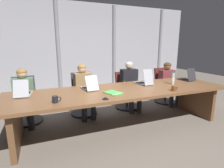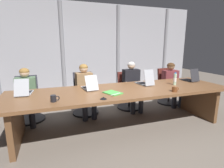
# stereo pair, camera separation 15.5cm
# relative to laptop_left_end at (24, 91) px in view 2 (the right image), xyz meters

# --- Properties ---
(ground_plane) EXTENTS (14.51, 14.51, 0.00)m
(ground_plane) POSITION_rel_laptop_left_end_xyz_m (1.70, -0.25, -0.80)
(ground_plane) COLOR #6B6056
(conference_table) EXTENTS (4.16, 1.19, 0.75)m
(conference_table) POSITION_rel_laptop_left_end_xyz_m (1.70, -0.25, -0.19)
(conference_table) COLOR brown
(conference_table) RESTS_ON ground_plane
(curtain_backdrop) EXTENTS (7.26, 0.17, 2.83)m
(curtain_backdrop) POSITION_rel_laptop_left_end_xyz_m (1.70, 2.42, 0.61)
(curtain_backdrop) COLOR #9999A0
(curtain_backdrop) RESTS_ON ground_plane
(laptop_left_end) EXTENTS (0.27, 0.43, 0.28)m
(laptop_left_end) POSITION_rel_laptop_left_end_xyz_m (0.00, 0.00, 0.00)
(laptop_left_end) COLOR #A8ADB7
(laptop_left_end) RESTS_ON conference_table
(laptop_left_mid) EXTENTS (0.27, 0.45, 0.28)m
(laptop_left_mid) POSITION_rel_laptop_left_end_xyz_m (1.11, -0.01, -0.00)
(laptop_left_mid) COLOR #BCBCC1
(laptop_left_mid) RESTS_ON conference_table
(laptop_center) EXTENTS (0.26, 0.45, 0.33)m
(laptop_center) POSITION_rel_laptop_left_end_xyz_m (2.29, -0.02, 0.01)
(laptop_center) COLOR #A8ADB7
(laptop_center) RESTS_ON conference_table
(laptop_right_mid) EXTENTS (0.23, 0.39, 0.30)m
(laptop_right_mid) POSITION_rel_laptop_left_end_xyz_m (3.47, -0.03, 0.00)
(laptop_right_mid) COLOR #2D2D33
(laptop_right_mid) RESTS_ON conference_table
(office_chair_left_end) EXTENTS (0.60, 0.60, 0.93)m
(office_chair_left_end) POSITION_rel_laptop_left_end_xyz_m (-0.04, 0.71, -0.46)
(office_chair_left_end) COLOR #2D2D38
(office_chair_left_end) RESTS_ON ground_plane
(office_chair_left_mid) EXTENTS (0.60, 0.60, 0.95)m
(office_chair_left_mid) POSITION_rel_laptop_left_end_xyz_m (1.15, 0.72, -0.46)
(office_chair_left_mid) COLOR #2D2D38
(office_chair_left_mid) RESTS_ON ground_plane
(office_chair_center) EXTENTS (0.60, 0.60, 0.90)m
(office_chair_center) POSITION_rel_laptop_left_end_xyz_m (2.26, 0.71, -0.47)
(office_chair_center) COLOR #511E19
(office_chair_center) RESTS_ON ground_plane
(office_chair_right_mid) EXTENTS (0.60, 0.60, 0.94)m
(office_chair_right_mid) POSITION_rel_laptop_left_end_xyz_m (3.45, 0.72, -0.46)
(office_chair_right_mid) COLOR #511E19
(office_chair_right_mid) RESTS_ON ground_plane
(person_left_end) EXTENTS (0.39, 0.55, 1.12)m
(person_left_end) POSITION_rel_laptop_left_end_xyz_m (-0.05, 0.55, -0.17)
(person_left_end) COLOR #4C6B4C
(person_left_end) RESTS_ON ground_plane
(person_left_mid) EXTENTS (0.40, 0.57, 1.16)m
(person_left_mid) POSITION_rel_laptop_left_end_xyz_m (1.14, 0.56, -0.15)
(person_left_mid) COLOR olive
(person_left_mid) RESTS_ON ground_plane
(person_center) EXTENTS (0.41, 0.55, 1.17)m
(person_center) POSITION_rel_laptop_left_end_xyz_m (2.28, 0.56, -0.15)
(person_center) COLOR black
(person_center) RESTS_ON ground_plane
(person_right_mid) EXTENTS (0.42, 0.56, 1.11)m
(person_right_mid) POSITION_rel_laptop_left_end_xyz_m (3.43, 0.56, -0.17)
(person_right_mid) COLOR brown
(person_right_mid) RESTS_ON ground_plane
(water_bottle_primary) EXTENTS (0.06, 0.06, 0.26)m
(water_bottle_primary) POSITION_rel_laptop_left_end_xyz_m (2.87, -0.25, 0.07)
(water_bottle_primary) COLOR #ADD1B2
(water_bottle_primary) RESTS_ON conference_table
(coffee_mug_near) EXTENTS (0.14, 0.09, 0.09)m
(coffee_mug_near) POSITION_rel_laptop_left_end_xyz_m (2.51, -0.70, -0.01)
(coffee_mug_near) COLOR brown
(coffee_mug_near) RESTS_ON conference_table
(coffee_mug_far) EXTENTS (0.13, 0.08, 0.10)m
(coffee_mug_far) POSITION_rel_laptop_left_end_xyz_m (0.46, -0.58, -0.00)
(coffee_mug_far) COLOR black
(coffee_mug_far) RESTS_ON conference_table
(conference_mic_left_side) EXTENTS (0.11, 0.11, 0.03)m
(conference_mic_left_side) POSITION_rel_laptop_left_end_xyz_m (1.18, -0.70, -0.04)
(conference_mic_left_side) COLOR black
(conference_mic_left_side) RESTS_ON conference_table
(spiral_notepad) EXTENTS (0.32, 0.37, 0.03)m
(spiral_notepad) POSITION_rel_laptop_left_end_xyz_m (1.43, -0.44, -0.05)
(spiral_notepad) COLOR #4CB74C
(spiral_notepad) RESTS_ON conference_table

